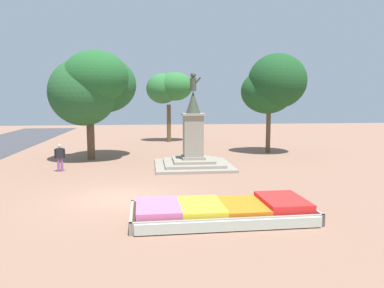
# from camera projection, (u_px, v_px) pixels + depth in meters

# --- Properties ---
(ground_plane) EXTENTS (85.17, 85.17, 0.00)m
(ground_plane) POSITION_uv_depth(u_px,v_px,m) (118.00, 199.00, 15.04)
(ground_plane) COLOR #8C6651
(flower_planter) EXTENTS (6.15, 2.71, 0.64)m
(flower_planter) POSITION_uv_depth(u_px,v_px,m) (223.00, 211.00, 12.52)
(flower_planter) COLOR #38281C
(flower_planter) RESTS_ON ground_plane
(statue_monument) EXTENTS (4.47, 4.47, 5.51)m
(statue_monument) POSITION_uv_depth(u_px,v_px,m) (193.00, 149.00, 21.99)
(statue_monument) COLOR gray
(statue_monument) RESTS_ON ground_plane
(pedestrian_near_planter) EXTENTS (0.55, 0.32, 1.53)m
(pedestrian_near_planter) POSITION_uv_depth(u_px,v_px,m) (60.00, 156.00, 20.59)
(pedestrian_near_planter) COLOR #8C4C99
(pedestrian_near_planter) RESTS_ON ground_plane
(park_tree_far_left) EXTENTS (4.63, 4.09, 7.22)m
(park_tree_far_left) POSITION_uv_depth(u_px,v_px,m) (273.00, 85.00, 27.04)
(park_tree_far_left) COLOR brown
(park_tree_far_left) RESTS_ON ground_plane
(park_tree_behind_statue) EXTENTS (5.48, 5.71, 7.00)m
(park_tree_behind_statue) POSITION_uv_depth(u_px,v_px,m) (94.00, 86.00, 24.15)
(park_tree_behind_statue) COLOR brown
(park_tree_behind_statue) RESTS_ON ground_plane
(park_tree_far_right) EXTENTS (4.28, 3.14, 6.43)m
(park_tree_far_right) POSITION_uv_depth(u_px,v_px,m) (169.00, 88.00, 34.60)
(park_tree_far_right) COLOR brown
(park_tree_far_right) RESTS_ON ground_plane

